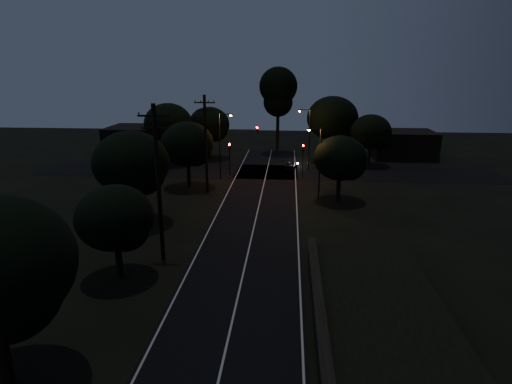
{
  "coord_description": "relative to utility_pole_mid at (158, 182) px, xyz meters",
  "views": [
    {
      "loc": [
        2.88,
        -12.6,
        13.29
      ],
      "look_at": [
        0.0,
        24.0,
        2.5
      ],
      "focal_mm": 30.0,
      "sensor_mm": 36.0,
      "label": 1
    }
  ],
  "objects": [
    {
      "name": "tree_far_w",
      "position": [
        -7.76,
        30.87,
        -0.22
      ],
      "size": [
        6.66,
        6.66,
        8.49
      ],
      "color": "black",
      "rests_on": "ground"
    },
    {
      "name": "utility_pole_mid",
      "position": [
        0.0,
        0.0,
        0.0
      ],
      "size": [
        2.2,
        0.3,
        11.0
      ],
      "color": "black",
      "rests_on": "ground"
    },
    {
      "name": "tree_right_a",
      "position": [
        14.19,
        14.89,
        -1.37
      ],
      "size": [
        5.3,
        5.3,
        6.74
      ],
      "color": "black",
      "rests_on": "ground"
    },
    {
      "name": "streetlight_b",
      "position": [
        11.31,
        29.0,
        -1.1
      ],
      "size": [
        1.66,
        0.26,
        8.0
      ],
      "color": "black",
      "rests_on": "ground"
    },
    {
      "name": "building_right",
      "position": [
        26.0,
        38.0,
        -3.74
      ],
      "size": [
        9.0,
        7.0,
        4.0
      ],
      "primitive_type": "cube",
      "color": "black",
      "rests_on": "ground"
    },
    {
      "name": "utility_pole_far",
      "position": [
        0.0,
        17.0,
        -0.25
      ],
      "size": [
        2.2,
        0.3,
        10.5
      ],
      "color": "black",
      "rests_on": "ground"
    },
    {
      "name": "signal_right",
      "position": [
        10.6,
        24.99,
        -2.9
      ],
      "size": [
        0.28,
        0.35,
        4.1
      ],
      "color": "black",
      "rests_on": "ground"
    },
    {
      "name": "tree_far_ne",
      "position": [
        15.26,
        34.85,
        0.28
      ],
      "size": [
        7.35,
        7.35,
        9.3
      ],
      "color": "black",
      "rests_on": "ground"
    },
    {
      "name": "tree_left_c",
      "position": [
        -4.27,
        6.87,
        -0.46
      ],
      "size": [
        6.46,
        6.46,
        8.16
      ],
      "color": "black",
      "rests_on": "ground"
    },
    {
      "name": "tree_left_b",
      "position": [
        -1.83,
        -3.1,
        -1.7
      ],
      "size": [
        4.91,
        4.91,
        6.24
      ],
      "color": "black",
      "rests_on": "ground"
    },
    {
      "name": "tall_pine",
      "position": [
        7.0,
        40.0,
        3.86
      ],
      "size": [
        5.87,
        5.87,
        13.33
      ],
      "color": "black",
      "rests_on": "ground"
    },
    {
      "name": "tree_far_nw",
      "position": [
        -2.79,
        34.88,
        -0.78
      ],
      "size": [
        6.05,
        6.05,
        7.66
      ],
      "color": "black",
      "rests_on": "ground"
    },
    {
      "name": "car",
      "position": [
        9.2,
        28.8,
        -5.22
      ],
      "size": [
        1.83,
        3.25,
        1.05
      ],
      "primitive_type": "imported",
      "rotation": [
        0.0,
        0.0,
        2.94
      ],
      "color": "black",
      "rests_on": "ground"
    },
    {
      "name": "streetlight_a",
      "position": [
        0.69,
        23.0,
        -1.1
      ],
      "size": [
        1.66,
        0.26,
        8.0
      ],
      "color": "black",
      "rests_on": "ground"
    },
    {
      "name": "signal_left",
      "position": [
        1.4,
        24.99,
        -2.9
      ],
      "size": [
        0.28,
        0.35,
        4.1
      ],
      "color": "black",
      "rests_on": "ground"
    },
    {
      "name": "streetlight_c",
      "position": [
        11.83,
        15.0,
        -1.39
      ],
      "size": [
        1.46,
        0.26,
        7.5
      ],
      "color": "black",
      "rests_on": "ground"
    },
    {
      "name": "tree_left_d",
      "position": [
        -2.29,
        18.88,
        -0.89
      ],
      "size": [
        5.9,
        5.9,
        7.48
      ],
      "color": "black",
      "rests_on": "ground"
    },
    {
      "name": "tree_far_e",
      "position": [
        20.2,
        31.89,
        -1.16
      ],
      "size": [
        5.57,
        5.57,
        7.07
      ],
      "color": "black",
      "rests_on": "ground"
    },
    {
      "name": "road_surface",
      "position": [
        6.0,
        16.12,
        -5.73
      ],
      "size": [
        60.0,
        70.0,
        0.03
      ],
      "color": "black",
      "rests_on": "ground"
    },
    {
      "name": "retaining_wall",
      "position": [
        13.74,
        -12.0,
        -5.12
      ],
      "size": [
        6.93,
        26.0,
        1.6
      ],
      "color": "black",
      "rests_on": "ground"
    },
    {
      "name": "building_left",
      "position": [
        -14.0,
        37.0,
        -3.54
      ],
      "size": [
        10.0,
        8.0,
        4.4
      ],
      "primitive_type": "cube",
      "color": "black",
      "rests_on": "ground"
    },
    {
      "name": "signal_mast",
      "position": [
        3.09,
        24.99,
        -1.4
      ],
      "size": [
        3.7,
        0.35,
        6.25
      ],
      "color": "black",
      "rests_on": "ground"
    }
  ]
}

